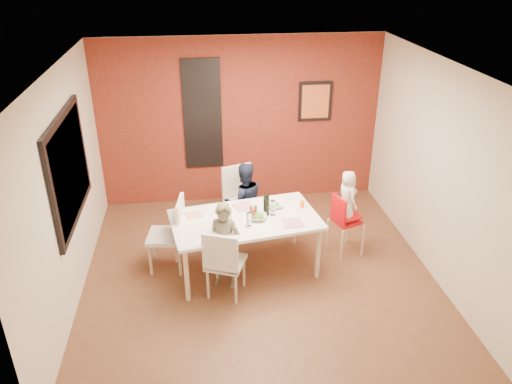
{
  "coord_description": "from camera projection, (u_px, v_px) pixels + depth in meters",
  "views": [
    {
      "loc": [
        -0.73,
        -5.37,
        3.9
      ],
      "look_at": [
        0.0,
        0.3,
        1.05
      ],
      "focal_mm": 35.0,
      "sensor_mm": 36.0,
      "label": 1
    }
  ],
  "objects": [
    {
      "name": "ceiling",
      "position": [
        260.0,
        68.0,
        5.39
      ],
      "size": [
        4.5,
        4.5,
        0.02
      ],
      "primitive_type": "cube",
      "color": "silver",
      "rests_on": "wall_back"
    },
    {
      "name": "high_chair",
      "position": [
        344.0,
        219.0,
        6.78
      ],
      "size": [
        0.48,
        0.48,
        0.9
      ],
      "rotation": [
        0.0,
        0.0,
        1.9
      ],
      "color": "red",
      "rests_on": "ground"
    },
    {
      "name": "plate_far_left",
      "position": [
        194.0,
        215.0,
        6.41
      ],
      "size": [
        0.26,
        0.26,
        0.01
      ],
      "primitive_type": "cube",
      "rotation": [
        0.0,
        0.0,
        0.38
      ],
      "color": "white",
      "rests_on": "dining_table"
    },
    {
      "name": "child_far",
      "position": [
        244.0,
        202.0,
        7.13
      ],
      "size": [
        0.64,
        0.53,
        1.19
      ],
      "primitive_type": "imported",
      "rotation": [
        0.0,
        0.0,
        3.29
      ],
      "color": "black",
      "rests_on": "ground"
    },
    {
      "name": "chair_far",
      "position": [
        240.0,
        196.0,
        7.35
      ],
      "size": [
        0.6,
        0.6,
        1.01
      ],
      "rotation": [
        0.0,
        0.0,
        0.34
      ],
      "color": "silver",
      "rests_on": "ground"
    },
    {
      "name": "ground",
      "position": [
        259.0,
        273.0,
        6.59
      ],
      "size": [
        4.5,
        4.5,
        0.0
      ],
      "primitive_type": "plane",
      "color": "brown",
      "rests_on": "ground"
    },
    {
      "name": "sippy_cup",
      "position": [
        302.0,
        204.0,
        6.58
      ],
      "size": [
        0.06,
        0.06,
        0.1
      ],
      "primitive_type": "cylinder",
      "color": "orange",
      "rests_on": "dining_table"
    },
    {
      "name": "condiment_brown",
      "position": [
        251.0,
        211.0,
        6.35
      ],
      "size": [
        0.04,
        0.04,
        0.14
      ],
      "primitive_type": "cylinder",
      "color": "brown",
      "rests_on": "dining_table"
    },
    {
      "name": "chair_left",
      "position": [
        172.0,
        230.0,
        6.48
      ],
      "size": [
        0.52,
        0.52,
        1.01
      ],
      "rotation": [
        0.0,
        0.0,
        4.58
      ],
      "color": "white",
      "rests_on": "ground"
    },
    {
      "name": "wine_glass_b",
      "position": [
        273.0,
        208.0,
        6.38
      ],
      "size": [
        0.07,
        0.07,
        0.2
      ],
      "primitive_type": "cylinder",
      "color": "white",
      "rests_on": "dining_table"
    },
    {
      "name": "plate_near_right",
      "position": [
        293.0,
        223.0,
        6.22
      ],
      "size": [
        0.25,
        0.25,
        0.01
      ],
      "primitive_type": "cube",
      "rotation": [
        0.0,
        0.0,
        0.03
      ],
      "color": "silver",
      "rests_on": "dining_table"
    },
    {
      "name": "salad_bowl_b",
      "position": [
        274.0,
        205.0,
        6.59
      ],
      "size": [
        0.26,
        0.26,
        0.05
      ],
      "primitive_type": "imported",
      "rotation": [
        0.0,
        0.0,
        0.19
      ],
      "color": "white",
      "rests_on": "dining_table"
    },
    {
      "name": "salad_bowl_a",
      "position": [
        258.0,
        217.0,
        6.31
      ],
      "size": [
        0.28,
        0.28,
        0.06
      ],
      "primitive_type": "imported",
      "rotation": [
        0.0,
        0.0,
        -0.23
      ],
      "color": "silver",
      "rests_on": "dining_table"
    },
    {
      "name": "plate_far_mid",
      "position": [
        244.0,
        206.0,
        6.62
      ],
      "size": [
        0.31,
        0.31,
        0.01
      ],
      "primitive_type": "cube",
      "rotation": [
        0.0,
        0.0,
        0.37
      ],
      "color": "silver",
      "rests_on": "dining_table"
    },
    {
      "name": "glassblock_strip",
      "position": [
        203.0,
        115.0,
        7.82
      ],
      "size": [
        0.55,
        0.03,
        1.7
      ],
      "primitive_type": "cube",
      "color": "silver",
      "rests_on": "wall_back"
    },
    {
      "name": "wine_bottle",
      "position": [
        266.0,
        205.0,
        6.36
      ],
      "size": [
        0.08,
        0.08,
        0.29
      ],
      "primitive_type": "cylinder",
      "color": "black",
      "rests_on": "dining_table"
    },
    {
      "name": "paper_towel_roll",
      "position": [
        227.0,
        215.0,
        6.13
      ],
      "size": [
        0.12,
        0.12,
        0.26
      ],
      "primitive_type": "cylinder",
      "color": "white",
      "rests_on": "dining_table"
    },
    {
      "name": "dining_table",
      "position": [
        245.0,
        223.0,
        6.37
      ],
      "size": [
        2.0,
        1.31,
        0.77
      ],
      "rotation": [
        0.0,
        0.0,
        0.16
      ],
      "color": "white",
      "rests_on": "ground"
    },
    {
      "name": "toddler",
      "position": [
        347.0,
        196.0,
        6.64
      ],
      "size": [
        0.31,
        0.4,
        0.71
      ],
      "primitive_type": "imported",
      "rotation": [
        0.0,
        0.0,
        1.84
      ],
      "color": "silver",
      "rests_on": "high_chair"
    },
    {
      "name": "wall_right",
      "position": [
        437.0,
        171.0,
        6.25
      ],
      "size": [
        0.02,
        4.5,
        2.7
      ],
      "primitive_type": "cube",
      "color": "beige",
      "rests_on": "ground"
    },
    {
      "name": "wine_glass_a",
      "position": [
        249.0,
        219.0,
        6.14
      ],
      "size": [
        0.06,
        0.06,
        0.18
      ],
      "primitive_type": "cylinder",
      "color": "white",
      "rests_on": "dining_table"
    },
    {
      "name": "wall_front",
      "position": [
        297.0,
        299.0,
        3.99
      ],
      "size": [
        4.5,
        0.02,
        2.7
      ],
      "primitive_type": "cube",
      "color": "beige",
      "rests_on": "ground"
    },
    {
      "name": "condiment_red",
      "position": [
        254.0,
        214.0,
        6.28
      ],
      "size": [
        0.04,
        0.04,
        0.14
      ],
      "primitive_type": "cylinder",
      "color": "red",
      "rests_on": "dining_table"
    },
    {
      "name": "glassblock_surround",
      "position": [
        203.0,
        115.0,
        7.82
      ],
      "size": [
        0.6,
        0.03,
        1.76
      ],
      "primitive_type": "cube",
      "color": "black",
      "rests_on": "wall_back"
    },
    {
      "name": "wall_left",
      "position": [
        66.0,
        191.0,
        5.73
      ],
      "size": [
        0.02,
        4.5,
        2.7
      ],
      "primitive_type": "cube",
      "color": "beige",
      "rests_on": "ground"
    },
    {
      "name": "brick_accent_wall",
      "position": [
        241.0,
        122.0,
        7.97
      ],
      "size": [
        4.5,
        0.02,
        2.7
      ],
      "primitive_type": "cube",
      "color": "maroon",
      "rests_on": "ground"
    },
    {
      "name": "art_print_canvas",
      "position": [
        315.0,
        102.0,
        7.94
      ],
      "size": [
        0.44,
        0.01,
        0.54
      ],
      "primitive_type": "cube",
      "color": "orange",
      "rests_on": "wall_back"
    },
    {
      "name": "picture_window_frame",
      "position": [
        69.0,
        168.0,
        5.82
      ],
      "size": [
        0.05,
        1.7,
        1.3
      ],
      "primitive_type": "cube",
      "color": "black",
      "rests_on": "wall_left"
    },
    {
      "name": "picture_window_pane",
      "position": [
        70.0,
        168.0,
        5.83
      ],
      "size": [
        0.02,
        1.55,
        1.15
      ],
      "primitive_type": "cube",
      "color": "black",
      "rests_on": "wall_left"
    },
    {
      "name": "art_print_frame",
      "position": [
        315.0,
        101.0,
        7.96
      ],
      "size": [
        0.54,
        0.03,
        0.64
      ],
      "primitive_type": "cube",
      "color": "black",
      "rests_on": "wall_back"
    },
    {
      "name": "child_near",
      "position": [
        224.0,
        246.0,
        6.12
      ],
      "size": [
        0.49,
        0.41,
        1.15
      ],
      "primitive_type": "imported",
      "rotation": [
        0.0,
        0.0,
        -0.38
      ],
      "color": "brown",
      "rests_on": "ground"
    },
    {
      "name": "condiment_green",
      "position": [
        256.0,
        210.0,
        6.39
      ],
      "size": [
        0.03,
        0.03,
        0.14
      ],
      "primitive_type": "cylinder",
      "color": "#3C7527",
      "rests_on": "dining_table"
    },
    {
      "name": "wall_back",
      "position": [
        240.0,
        122.0,
        7.99
      ],
      "size": [
        4.5,
        0.02,
        2.7
      ],
      "primitive_type": "cube",
      "color": "beige",
      "rests_on": "ground"
    },
    {
      "name": "plate_near_left",
      "position": [
        217.0,
        240.0,
        5.87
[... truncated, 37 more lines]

